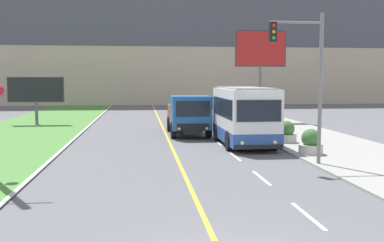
# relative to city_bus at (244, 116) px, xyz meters

# --- Properties ---
(lane_marking_centre) EXTENTS (2.88, 140.00, 0.01)m
(lane_marking_centre) POSITION_rel_city_bus_xyz_m (-3.58, -13.39, -1.60)
(lane_marking_centre) COLOR gold
(lane_marking_centre) RESTS_ON ground_plane
(apartment_block_background) EXTENTS (80.00, 8.04, 23.43)m
(apartment_block_background) POSITION_rel_city_bus_xyz_m (-3.96, 43.44, 10.11)
(apartment_block_background) COLOR #BCAD93
(apartment_block_background) RESTS_ON ground_plane
(city_bus) EXTENTS (2.61, 6.15, 3.17)m
(city_bus) POSITION_rel_city_bus_xyz_m (0.00, 0.00, 0.00)
(city_bus) COLOR white
(city_bus) RESTS_ON ground_plane
(dump_truck) EXTENTS (2.47, 6.56, 2.58)m
(dump_truck) POSITION_rel_city_bus_xyz_m (-2.53, 4.48, -0.29)
(dump_truck) COLOR black
(dump_truck) RESTS_ON ground_plane
(traffic_light_mast) EXTENTS (2.28, 0.32, 6.29)m
(traffic_light_mast) POSITION_rel_city_bus_xyz_m (1.20, -5.87, 2.39)
(traffic_light_mast) COLOR slate
(traffic_light_mast) RESTS_ON ground_plane
(billboard_large) EXTENTS (4.29, 0.24, 7.65)m
(billboard_large) POSITION_rel_city_bus_xyz_m (4.37, 13.06, 4.21)
(billboard_large) COLOR #59595B
(billboard_large) RESTS_ON ground_plane
(billboard_small) EXTENTS (4.32, 0.24, 3.78)m
(billboard_small) POSITION_rel_city_bus_xyz_m (-13.79, 12.82, 1.09)
(billboard_small) COLOR #59595B
(billboard_small) RESTS_ON ground_plane
(planter_round_near) EXTENTS (1.12, 1.12, 1.19)m
(planter_round_near) POSITION_rel_city_bus_xyz_m (2.40, -3.50, -1.00)
(planter_round_near) COLOR #B7B2A8
(planter_round_near) RESTS_ON sidewalk_right
(planter_round_second) EXTENTS (1.12, 1.12, 1.21)m
(planter_round_second) POSITION_rel_city_bus_xyz_m (2.52, 0.45, -1.00)
(planter_round_second) COLOR #B7B2A8
(planter_round_second) RESTS_ON sidewalk_right
(planter_round_third) EXTENTS (1.05, 1.05, 1.15)m
(planter_round_third) POSITION_rel_city_bus_xyz_m (2.49, 4.40, -1.02)
(planter_round_third) COLOR #B7B2A8
(planter_round_third) RESTS_ON sidewalk_right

